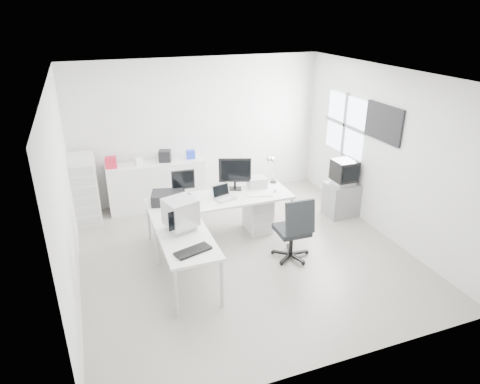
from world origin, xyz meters
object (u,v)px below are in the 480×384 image
object	(u,v)px
laser_printer	(257,182)
sideboard	(157,185)
crt_tv	(344,173)
lcd_monitor_large	(235,174)
inkjet_printer	(168,198)
filing_cabinet	(85,189)
side_desk	(187,261)
crt_monitor	(181,214)
office_chair	(292,227)
tv_cabinet	(341,199)
main_desk	(221,218)
drawer_pedestal	(258,214)
lcd_monitor_small	(183,183)
laptop	(225,193)

from	to	relation	value
laser_printer	sideboard	world-z (taller)	laser_printer
crt_tv	lcd_monitor_large	bearing A→B (deg)	174.60
inkjet_printer	filing_cabinet	distance (m)	1.84
side_desk	crt_monitor	distance (m)	0.67
office_chair	tv_cabinet	world-z (taller)	office_chair
main_desk	laser_printer	world-z (taller)	laser_printer
main_desk	laser_printer	xyz separation A→B (m)	(0.75, 0.22, 0.46)
office_chair	tv_cabinet	bearing A→B (deg)	34.77
main_desk	crt_monitor	xyz separation A→B (m)	(-0.85, -0.85, 0.62)
tv_cabinet	drawer_pedestal	bearing A→B (deg)	-179.82
laser_printer	tv_cabinet	distance (m)	1.75
main_desk	inkjet_printer	xyz separation A→B (m)	(-0.85, 0.10, 0.46)
main_desk	lcd_monitor_large	world-z (taller)	lcd_monitor_large
crt_tv	inkjet_printer	bearing A→B (deg)	179.22
sideboard	main_desk	bearing A→B (deg)	-64.02
drawer_pedestal	lcd_monitor_large	size ratio (longest dim) A/B	1.05
office_chair	filing_cabinet	size ratio (longest dim) A/B	0.85
inkjet_printer	crt_monitor	xyz separation A→B (m)	(0.00, -0.95, 0.16)
drawer_pedestal	crt_tv	size ratio (longest dim) A/B	1.20
crt_monitor	crt_tv	distance (m)	3.39
main_desk	office_chair	xyz separation A→B (m)	(0.84, -0.98, 0.16)
lcd_monitor_small	office_chair	xyz separation A→B (m)	(1.39, -1.23, -0.45)
lcd_monitor_large	laptop	size ratio (longest dim) A/B	1.51
inkjet_printer	laptop	xyz separation A→B (m)	(0.90, -0.20, 0.03)
crt_monitor	crt_tv	world-z (taller)	crt_monitor
inkjet_printer	lcd_monitor_large	xyz separation A→B (m)	(1.20, 0.15, 0.20)
crt_monitor	tv_cabinet	xyz separation A→B (m)	(3.26, 0.91, -0.68)
drawer_pedestal	sideboard	distance (m)	2.15
inkjet_printer	laptop	world-z (taller)	laptop
lcd_monitor_small	lcd_monitor_large	distance (m)	0.90
drawer_pedestal	crt_monitor	size ratio (longest dim) A/B	1.22
sideboard	office_chair	bearing A→B (deg)	-57.89
laptop	sideboard	size ratio (longest dim) A/B	0.21
tv_cabinet	side_desk	bearing A→B (deg)	-160.48
inkjet_printer	office_chair	world-z (taller)	office_chair
lcd_monitor_small	laptop	xyz separation A→B (m)	(0.60, -0.35, -0.11)
main_desk	inkjet_printer	size ratio (longest dim) A/B	4.82
tv_cabinet	filing_cabinet	size ratio (longest dim) A/B	0.49
lcd_monitor_large	office_chair	size ratio (longest dim) A/B	0.53
lcd_monitor_large	crt_monitor	world-z (taller)	lcd_monitor_large
drawer_pedestal	laptop	distance (m)	0.88
side_desk	lcd_monitor_large	bearing A→B (deg)	48.37
side_desk	office_chair	size ratio (longest dim) A/B	1.30
side_desk	crt_tv	size ratio (longest dim) A/B	2.80
crt_monitor	office_chair	xyz separation A→B (m)	(1.69, -0.13, -0.46)
crt_tv	filing_cabinet	xyz separation A→B (m)	(-4.50, 1.39, -0.22)
inkjet_printer	filing_cabinet	xyz separation A→B (m)	(-1.24, 1.34, -0.21)
main_desk	drawer_pedestal	size ratio (longest dim) A/B	4.00
side_desk	sideboard	xyz separation A→B (m)	(0.07, 2.70, 0.09)
drawer_pedestal	laser_printer	world-z (taller)	laser_printer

